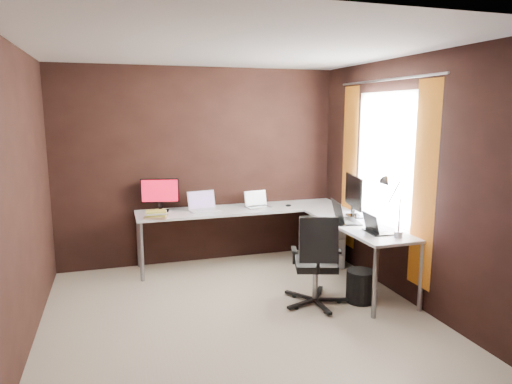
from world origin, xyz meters
TOP-DOWN VIEW (x-y plane):
  - room at (0.34, 0.07)m, footprint 3.60×3.60m
  - desk at (0.84, 1.04)m, footprint 2.65×2.25m
  - drawer_pedestal at (1.43, 1.15)m, footprint 0.42×0.50m
  - monitor_left at (-0.54, 1.64)m, footprint 0.46×0.17m
  - monitor_right at (1.59, 0.66)m, footprint 0.19×0.59m
  - laptop_white at (-0.03, 1.53)m, footprint 0.39×0.30m
  - laptop_silver at (0.68, 1.52)m, footprint 0.32×0.25m
  - laptop_black_big at (1.35, 0.45)m, footprint 0.33×0.41m
  - laptop_black_small at (1.45, -0.04)m, footprint 0.24×0.31m
  - book_stack at (-0.62, 1.30)m, footprint 0.30×0.26m
  - mouse_left at (-0.58, 1.30)m, footprint 0.08×0.06m
  - mouse_corner at (1.07, 1.42)m, footprint 0.09×0.07m
  - desk_lamp at (1.50, -0.20)m, footprint 0.19×0.22m
  - office_chair at (0.84, 0.04)m, footprint 0.53×0.56m
  - wastebasket at (1.31, -0.03)m, footprint 0.31×0.31m

SIDE VIEW (x-z plane):
  - wastebasket at x=1.31m, z-range 0.00..0.33m
  - office_chair at x=0.84m, z-range -0.20..0.75m
  - drawer_pedestal at x=1.43m, z-range 0.00..0.60m
  - desk at x=0.84m, z-range 0.31..1.04m
  - mouse_left at x=-0.58m, z-range 0.73..0.76m
  - mouse_corner at x=1.07m, z-range 0.73..0.76m
  - book_stack at x=-0.62m, z-range 0.73..0.81m
  - laptop_black_small at x=1.45m, z-range 0.67..0.88m
  - laptop_silver at x=0.68m, z-range 0.67..0.88m
  - laptop_white at x=-0.03m, z-range 0.66..0.90m
  - laptop_black_big at x=1.35m, z-range 0.66..0.91m
  - monitor_left at x=-0.54m, z-range 0.76..1.16m
  - monitor_right at x=1.59m, z-range 0.76..1.25m
  - desk_lamp at x=1.50m, z-range 0.81..1.41m
  - room at x=0.34m, z-range 0.03..2.53m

